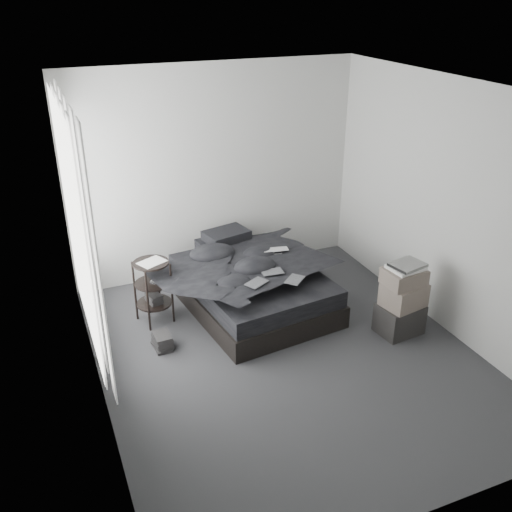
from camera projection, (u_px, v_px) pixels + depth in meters
name	position (u px, v px, depth m)	size (l,w,h in m)	color
floor	(286.00, 355.00, 5.75)	(3.60, 4.20, 0.01)	#323335
ceiling	(294.00, 90.00, 4.62)	(3.60, 4.20, 0.01)	white
wall_back	(215.00, 172.00, 6.93)	(3.60, 0.01, 2.60)	beige
wall_front	(439.00, 367.00, 3.44)	(3.60, 0.01, 2.60)	beige
wall_left	(87.00, 272.00, 4.57)	(0.01, 4.20, 2.60)	beige
wall_right	(449.00, 210.00, 5.80)	(0.01, 4.20, 2.60)	beige
window_left	(75.00, 225.00, 5.30)	(0.02, 2.00, 2.30)	white
curtain_left	(82.00, 232.00, 5.35)	(0.06, 2.12, 2.48)	white
bed	(253.00, 296.00, 6.56)	(1.38, 1.83, 0.25)	black
mattress	(253.00, 280.00, 6.47)	(1.33, 1.77, 0.20)	black
duvet	(255.00, 265.00, 6.34)	(1.35, 1.56, 0.21)	black
pillow_lower	(221.00, 245.00, 6.94)	(0.55, 0.37, 0.12)	black
pillow_upper	(226.00, 235.00, 6.90)	(0.51, 0.35, 0.12)	black
laptop	(277.00, 246.00, 6.51)	(0.29, 0.19, 0.02)	silver
comic_a	(257.00, 277.00, 5.85)	(0.23, 0.15, 0.01)	black
comic_b	(272.00, 266.00, 6.07)	(0.23, 0.15, 0.01)	black
comic_c	(295.00, 273.00, 5.91)	(0.23, 0.15, 0.01)	black
side_stand	(153.00, 292.00, 6.18)	(0.39, 0.39, 0.71)	black
papers	(152.00, 262.00, 6.03)	(0.27, 0.20, 0.01)	white
floor_books	(163.00, 342.00, 5.81)	(0.16, 0.23, 0.16)	black
box_lower	(399.00, 318.00, 6.06)	(0.45, 0.35, 0.33)	black
box_mid	(404.00, 295.00, 5.93)	(0.42, 0.33, 0.25)	#6A5E54
box_upper	(404.00, 277.00, 5.84)	(0.40, 0.32, 0.17)	#6A5E54
art_book_white	(406.00, 268.00, 5.80)	(0.34, 0.27, 0.03)	silver
art_book_snake	(408.00, 265.00, 5.78)	(0.33, 0.26, 0.03)	silver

